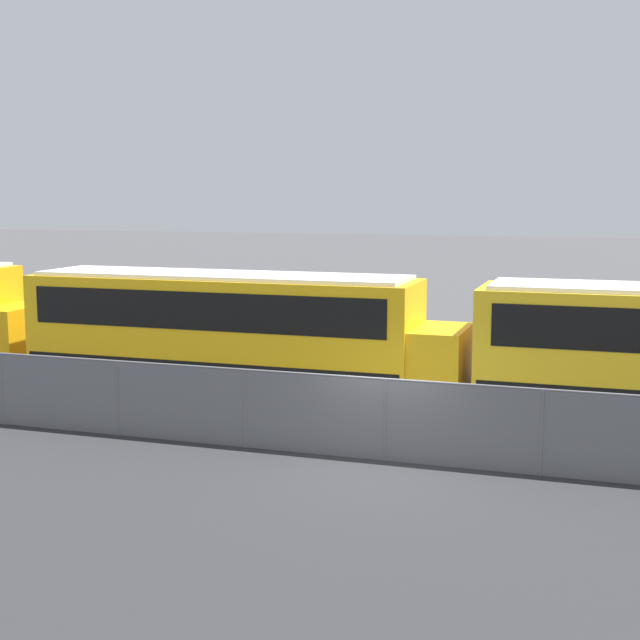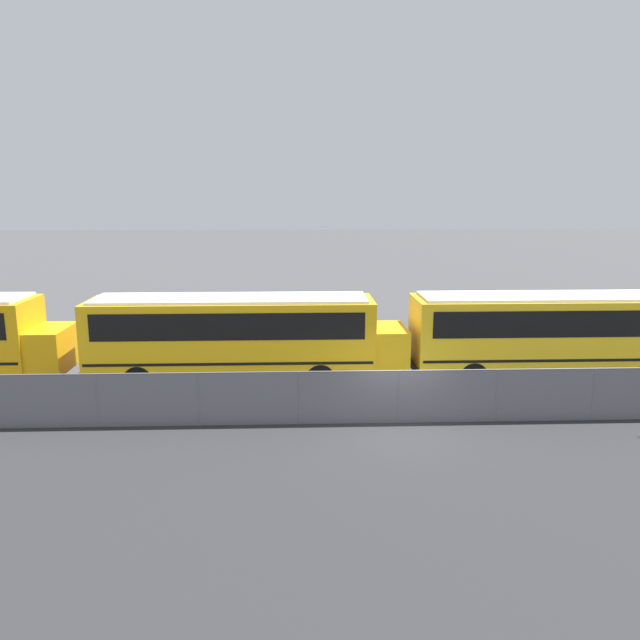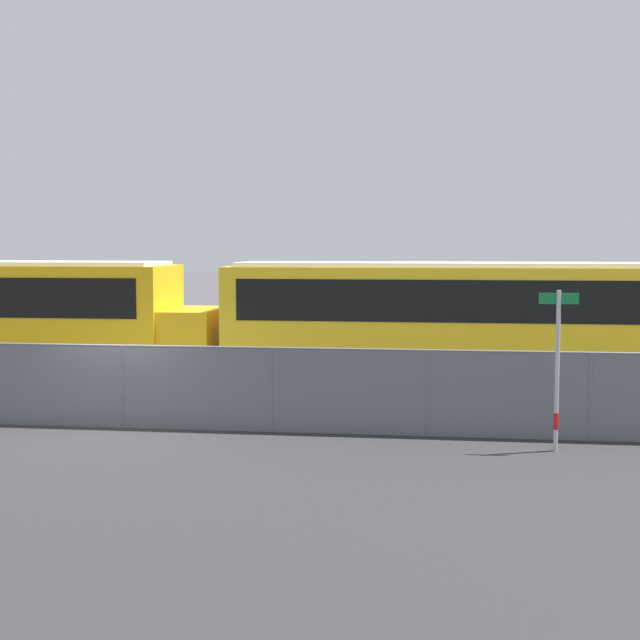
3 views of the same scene
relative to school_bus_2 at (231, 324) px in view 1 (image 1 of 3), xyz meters
name	(u,v)px [view 1 (image 1 of 3)]	position (x,y,z in m)	size (l,w,h in m)	color
ground_plane	(385,461)	(5.29, -4.29, -1.97)	(200.00, 200.00, 0.00)	#424244
road_strip	(280,581)	(5.29, -10.29, -1.97)	(120.22, 12.00, 0.01)	#2B2B2D
fence	(385,419)	(5.29, -4.29, -1.10)	(86.29, 0.07, 1.72)	#9EA0A5
school_bus_2	(231,324)	(0.00, 0.00, 0.00)	(11.82, 2.59, 3.31)	yellow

